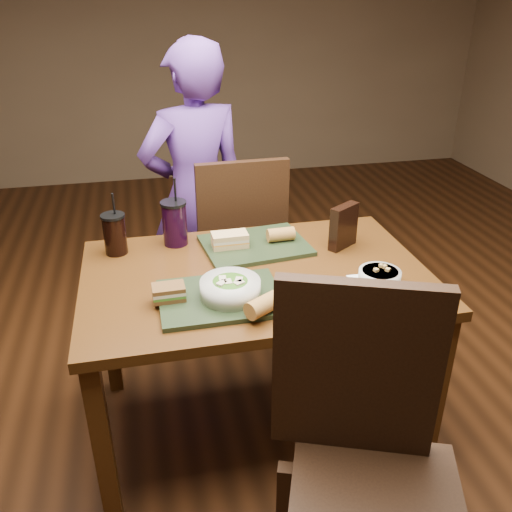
% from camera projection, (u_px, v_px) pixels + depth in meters
% --- Properties ---
extents(ground, '(6.00, 6.00, 0.00)m').
position_uv_depth(ground, '(256.00, 422.00, 2.39)').
color(ground, '#381C0B').
rests_on(ground, ground).
extents(dining_table, '(1.30, 0.85, 0.75)m').
position_uv_depth(dining_table, '(256.00, 293.00, 2.09)').
color(dining_table, '#49290E').
rests_on(dining_table, ground).
extents(chair_near, '(0.59, 0.60, 1.06)m').
position_uv_depth(chair_near, '(365.00, 452.00, 1.47)').
color(chair_near, black).
rests_on(chair_near, ground).
extents(chair_far, '(0.45, 0.45, 1.01)m').
position_uv_depth(chair_far, '(239.00, 241.00, 2.74)').
color(chair_far, black).
rests_on(chair_far, ground).
extents(diner, '(0.63, 0.49, 1.53)m').
position_uv_depth(diner, '(196.00, 197.00, 2.74)').
color(diner, '#532D7D').
rests_on(diner, ground).
extents(tray_near, '(0.42, 0.32, 0.02)m').
position_uv_depth(tray_near, '(220.00, 298.00, 1.87)').
color(tray_near, black).
rests_on(tray_near, dining_table).
extents(tray_far, '(0.45, 0.37, 0.02)m').
position_uv_depth(tray_far, '(255.00, 245.00, 2.25)').
color(tray_far, black).
rests_on(tray_far, dining_table).
extents(salad_bowl, '(0.21, 0.21, 0.07)m').
position_uv_depth(salad_bowl, '(230.00, 287.00, 1.85)').
color(salad_bowl, silver).
rests_on(salad_bowl, tray_near).
extents(soup_bowl, '(0.19, 0.19, 0.07)m').
position_uv_depth(soup_bowl, '(379.00, 278.00, 1.94)').
color(soup_bowl, white).
rests_on(soup_bowl, dining_table).
extents(sandwich_near, '(0.11, 0.08, 0.05)m').
position_uv_depth(sandwich_near, '(169.00, 292.00, 1.83)').
color(sandwich_near, '#593819').
rests_on(sandwich_near, tray_near).
extents(sandwich_far, '(0.15, 0.08, 0.06)m').
position_uv_depth(sandwich_far, '(230.00, 240.00, 2.20)').
color(sandwich_far, tan).
rests_on(sandwich_far, tray_far).
extents(baguette_near, '(0.14, 0.12, 0.06)m').
position_uv_depth(baguette_near, '(263.00, 305.00, 1.75)').
color(baguette_near, '#AD7533').
rests_on(baguette_near, tray_near).
extents(baguette_far, '(0.11, 0.06, 0.06)m').
position_uv_depth(baguette_far, '(281.00, 234.00, 2.25)').
color(baguette_far, '#AD7533').
rests_on(baguette_far, tray_far).
extents(cup_cola, '(0.10, 0.10, 0.26)m').
position_uv_depth(cup_cola, '(115.00, 234.00, 2.16)').
color(cup_cola, black).
rests_on(cup_cola, dining_table).
extents(cup_berry, '(0.11, 0.11, 0.29)m').
position_uv_depth(cup_berry, '(175.00, 223.00, 2.24)').
color(cup_berry, black).
rests_on(cup_berry, dining_table).
extents(chip_bag, '(0.14, 0.11, 0.18)m').
position_uv_depth(chip_bag, '(344.00, 226.00, 2.21)').
color(chip_bag, black).
rests_on(chip_bag, dining_table).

